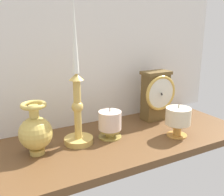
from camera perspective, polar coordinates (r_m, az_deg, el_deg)
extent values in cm
cube|color=brown|center=(85.72, -1.88, -10.10)|extent=(100.00, 36.00, 2.40)
cube|color=silver|center=(94.08, -7.30, 13.41)|extent=(120.00, 2.00, 65.00)
cube|color=brown|center=(102.65, 9.37, 0.18)|extent=(9.69, 5.76, 17.92)
cube|color=brown|center=(100.53, 9.62, 5.44)|extent=(10.86, 6.46, 1.20)
torus|color=gold|center=(99.57, 10.59, 1.05)|extent=(13.47, 1.22, 13.47)
cylinder|color=silver|center=(99.50, 10.62, 1.04)|extent=(11.27, 0.40, 11.27)
cube|color=black|center=(99.27, 10.73, 1.00)|extent=(2.96, 3.85, 0.30)
cylinder|color=tan|center=(84.28, -7.27, -9.12)|extent=(9.12, 9.12, 1.80)
cylinder|color=tan|center=(80.54, -7.52, -2.55)|extent=(2.26, 2.26, 18.54)
sphere|color=tan|center=(80.25, -7.54, -1.92)|extent=(3.61, 3.61, 3.61)
cone|color=tan|center=(77.94, -7.79, 4.63)|extent=(4.50, 4.50, 2.00)
cone|color=white|center=(76.57, -8.12, 13.16)|extent=(1.88, 1.88, 21.14)
cylinder|color=#CEB154|center=(80.26, -15.97, -11.06)|extent=(4.32, 4.32, 1.60)
sphere|color=#CEB154|center=(77.94, -16.28, -7.39)|extent=(9.59, 9.59, 9.59)
cylinder|color=#CEB154|center=(75.67, -16.66, -2.80)|extent=(2.69, 2.69, 3.56)
torus|color=#CEB154|center=(75.14, -16.77, -1.51)|extent=(7.21, 7.21, 1.30)
cylinder|color=#AB9545|center=(87.53, -0.45, -7.75)|extent=(3.07, 3.07, 2.50)
cylinder|color=#AB9545|center=(87.88, -0.45, -8.26)|extent=(7.68, 7.68, 0.80)
cylinder|color=#AB9545|center=(87.04, -0.45, -7.00)|extent=(6.91, 6.91, 0.60)
cylinder|color=beige|center=(85.76, -0.46, -4.88)|extent=(7.53, 7.53, 6.08)
cylinder|color=black|center=(84.54, -0.46, -2.57)|extent=(0.30, 0.30, 1.20)
cylinder|color=gold|center=(91.05, 14.00, -6.84)|extent=(2.69, 2.69, 3.84)
cylinder|color=gold|center=(91.63, 13.94, -7.71)|extent=(6.71, 6.71, 0.80)
cylinder|color=gold|center=(90.34, 14.09, -5.71)|extent=(6.04, 6.04, 0.60)
cylinder|color=beige|center=(89.25, 14.22, -3.83)|extent=(8.33, 8.33, 5.51)
cylinder|color=black|center=(88.21, 14.37, -1.77)|extent=(0.30, 0.30, 1.20)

